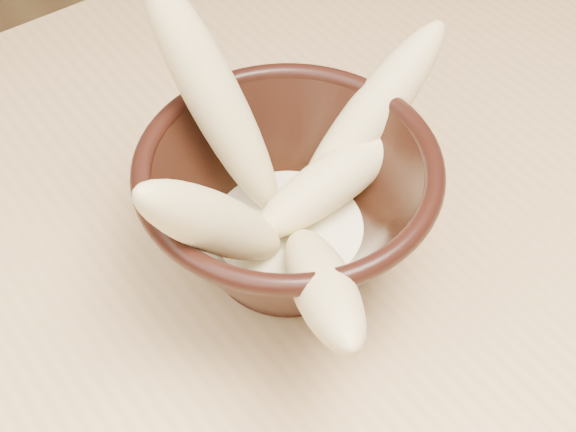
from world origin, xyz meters
name	(u,v)px	position (x,y,z in m)	size (l,w,h in m)	color
table	(320,354)	(0.00, 0.00, 0.67)	(1.20, 0.80, 0.75)	tan
bowl	(288,207)	(0.00, 0.03, 0.81)	(0.19, 0.19, 0.10)	black
milk_puddle	(288,232)	(0.00, 0.03, 0.78)	(0.11, 0.11, 0.01)	#FFF8CD
banana_upright	(213,95)	(-0.02, 0.10, 0.86)	(0.03, 0.03, 0.18)	#D9C980
banana_left	(215,223)	(-0.06, 0.02, 0.85)	(0.03, 0.03, 0.14)	#D9C980
banana_right	(370,117)	(0.07, 0.05, 0.83)	(0.03, 0.03, 0.16)	#D9C980
banana_across	(334,179)	(0.03, 0.03, 0.81)	(0.03, 0.03, 0.13)	#D9C980
banana_front	(321,284)	(-0.03, -0.04, 0.83)	(0.03, 0.03, 0.16)	#D9C980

